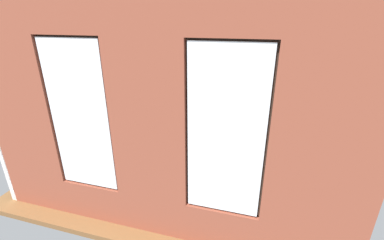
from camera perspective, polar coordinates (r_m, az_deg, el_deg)
ground_plane at (r=6.51m, az=1.31°, el=-7.38°), size 6.24×6.04×0.10m
brick_wall_with_windows at (r=3.50m, az=-9.62°, el=-2.64°), size 5.64×0.30×3.44m
white_wall_right at (r=6.91m, az=-22.09°, el=8.50°), size 0.10×5.04×3.44m
couch_by_window at (r=4.80m, az=-8.18°, el=-14.08°), size 2.03×0.87×0.80m
couch_left at (r=5.70m, az=21.09°, el=-9.20°), size 0.88×2.10×0.80m
coffee_table at (r=6.44m, az=0.53°, el=-3.18°), size 1.52×0.79×0.46m
cup_ceramic at (r=6.43m, az=4.46°, el=-2.28°), size 0.08×0.08×0.10m
remote_silver at (r=6.41m, az=0.53°, el=-2.66°), size 0.11×0.18×0.02m
media_console at (r=7.35m, az=-17.59°, el=-2.44°), size 0.97×0.42×0.46m
tv_flatscreen at (r=7.13m, az=-18.14°, el=2.15°), size 1.13×0.20×0.78m
potted_plant_near_tv at (r=6.16m, az=-18.49°, el=-2.18°), size 0.67×0.67×1.11m
potted_plant_between_couches at (r=4.31m, az=10.42°, el=-12.91°), size 0.74×0.74×1.08m
potted_plant_by_left_couch at (r=7.02m, az=17.04°, el=-3.14°), size 0.32×0.32×0.44m
potted_plant_foreground_right at (r=8.64m, az=-9.32°, el=5.39°), size 0.94×0.83×1.38m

